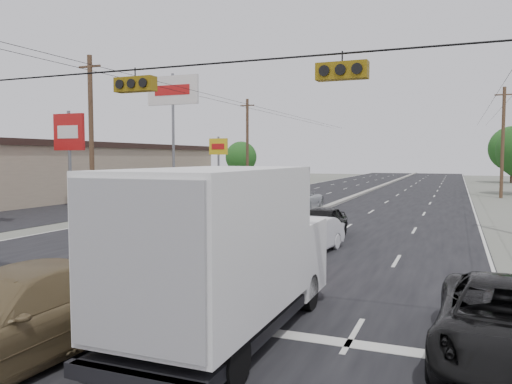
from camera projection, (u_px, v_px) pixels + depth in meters
ground at (90, 301)px, 12.88m from camera, size 200.00×200.00×0.00m
road_surface at (341, 203)px, 40.64m from camera, size 20.00×160.00×0.02m
center_median at (341, 202)px, 40.64m from camera, size 0.50×160.00×0.20m
strip_mall at (48, 173)px, 45.54m from camera, size 12.00×42.00×4.60m
parking_lot at (130, 201)px, 42.35m from camera, size 10.00×42.00×0.02m
utility_pole_left_b at (91, 135)px, 31.06m from camera, size 1.60×0.30×10.00m
utility_pole_left_c at (247, 144)px, 54.20m from camera, size 1.60×0.30×10.00m
utility_pole_right_c at (503, 142)px, 44.88m from camera, size 1.60×0.30×10.00m
traffic_signals at (132, 83)px, 11.98m from camera, size 25.00×0.30×0.54m
pole_sign_mid at (69, 137)px, 35.52m from camera, size 2.60×0.25×7.00m
pole_sign_billboard at (173, 98)px, 43.58m from camera, size 5.00×0.25×11.00m
pole_sign_far at (218, 151)px, 55.55m from camera, size 2.20×0.25×6.00m
tree_left_far at (241, 157)px, 76.34m from camera, size 4.80×4.80×6.12m
tree_right_far at (512, 148)px, 71.35m from camera, size 6.40×6.40×8.16m
box_truck at (227, 251)px, 10.15m from camera, size 2.48×6.90×3.50m
tan_sedan at (12, 318)px, 8.90m from camera, size 2.76×5.93×1.68m
red_sedan at (259, 249)px, 16.20m from camera, size 1.97×4.63×1.49m
black_suv at (506, 323)px, 8.96m from camera, size 2.64×5.33×1.45m
queue_car_a at (321, 222)px, 22.88m from camera, size 1.88×4.29×1.44m
queue_car_b at (309, 236)px, 19.22m from camera, size 1.94×4.26×1.36m
oncoming_near at (163, 213)px, 26.96m from camera, size 2.25×4.94×1.40m
oncoming_far at (299, 200)px, 34.48m from camera, size 2.70×5.69×1.57m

